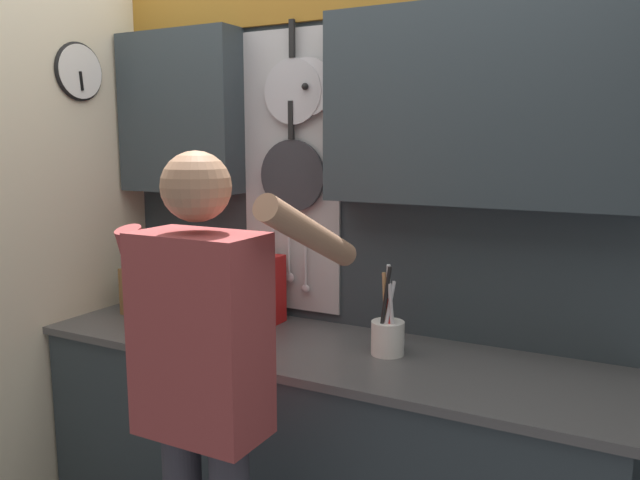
% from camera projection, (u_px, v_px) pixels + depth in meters
% --- Properties ---
extents(base_cabinet_counter, '(2.20, 0.63, 0.91)m').
position_uv_depth(base_cabinet_counter, '(313.00, 460.00, 2.40)').
color(base_cabinet_counter, '#2D383D').
rests_on(base_cabinet_counter, ground_plane).
extents(back_wall_unit, '(2.77, 0.20, 2.43)m').
position_uv_depth(back_wall_unit, '(352.00, 189.00, 2.48)').
color(back_wall_unit, '#2D383D').
rests_on(back_wall_unit, ground_plane).
extents(side_wall, '(0.07, 1.60, 2.43)m').
position_uv_depth(side_wall, '(17.00, 256.00, 2.46)').
color(side_wall, beige).
rests_on(side_wall, ground_plane).
extents(microwave, '(0.46, 0.39, 0.29)m').
position_uv_depth(microwave, '(214.00, 291.00, 2.57)').
color(microwave, red).
rests_on(microwave, base_cabinet_counter).
extents(knife_block, '(0.13, 0.16, 0.29)m').
position_uv_depth(knife_block, '(141.00, 289.00, 2.76)').
color(knife_block, brown).
rests_on(knife_block, base_cabinet_counter).
extents(utensil_crock, '(0.12, 0.12, 0.33)m').
position_uv_depth(utensil_crock, '(388.00, 333.00, 2.22)').
color(utensil_crock, white).
rests_on(utensil_crock, base_cabinet_counter).
extents(person, '(0.54, 0.62, 1.65)m').
position_uv_depth(person, '(204.00, 377.00, 1.85)').
color(person, '#383842').
rests_on(person, ground_plane).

